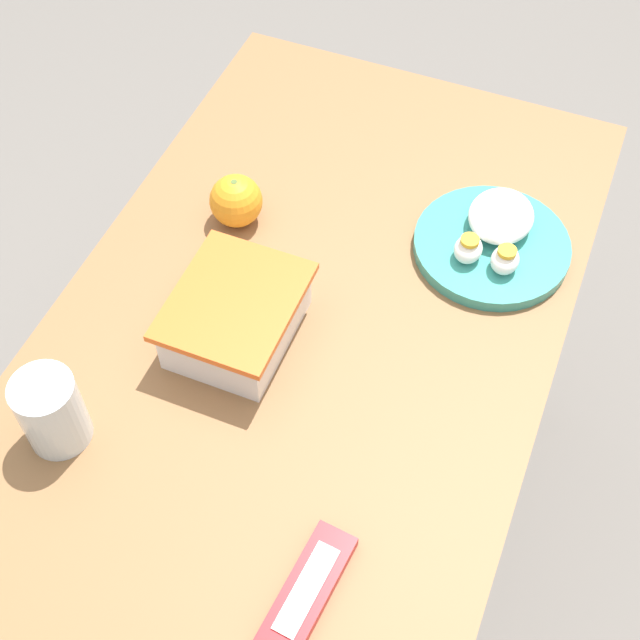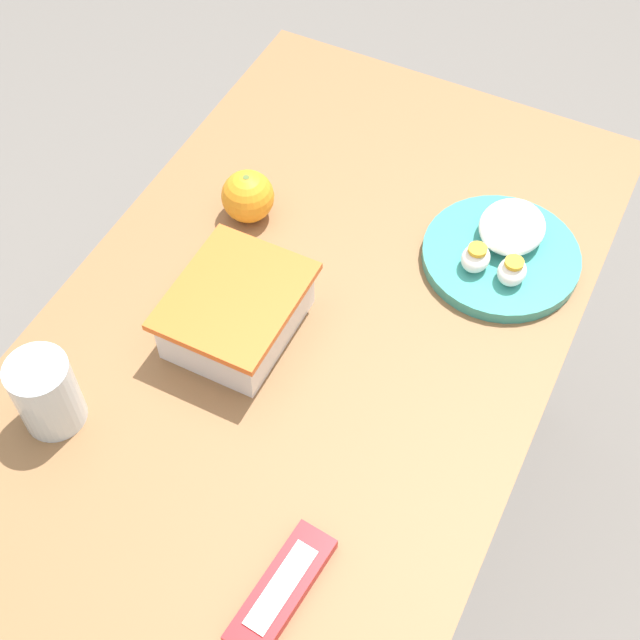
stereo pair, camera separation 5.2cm
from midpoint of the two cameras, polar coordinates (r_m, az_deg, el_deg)
ground_plane at (r=1.78m, az=0.11°, el=-13.84°), size 10.00×10.00×0.00m
table at (r=1.26m, az=0.15°, el=-3.62°), size 1.09×0.64×0.70m
food_container at (r=1.13m, az=-4.02°, el=0.37°), size 0.18×0.15×0.08m
orange_fruit at (r=1.26m, az=-3.45°, el=7.87°), size 0.07×0.07×0.07m
rice_plate at (r=1.25m, az=12.84°, el=4.42°), size 0.22×0.22×0.06m
candy_bar at (r=0.99m, az=-0.90°, el=-16.96°), size 0.16×0.06×0.02m
drinking_glass at (r=1.08m, az=-15.81°, el=-4.56°), size 0.08×0.08×0.10m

